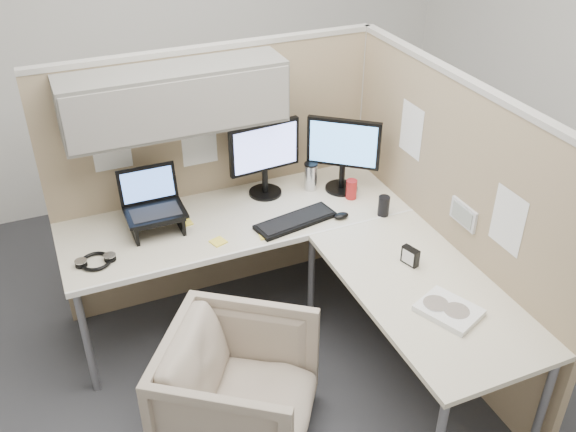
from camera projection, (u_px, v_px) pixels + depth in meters
name	position (u px, v px, depth m)	size (l,w,h in m)	color
ground	(289.00, 365.00, 3.71)	(4.50, 4.50, 0.00)	#2F3034
partition_back	(198.00, 142.00, 3.69)	(2.00, 0.36, 1.63)	tan
partition_right	(444.00, 219.00, 3.52)	(0.07, 2.03, 1.63)	tan
desk	(301.00, 252.00, 3.48)	(2.00, 1.98, 0.73)	beige
office_chair	(239.00, 385.00, 3.11)	(0.69, 0.64, 0.71)	#B2A28E
monitor_left	(265.00, 153.00, 3.77)	(0.44, 0.20, 0.47)	black
monitor_right	(343.00, 149.00, 3.82)	(0.37, 0.30, 0.47)	black
laptop_station	(154.00, 209.00, 3.53)	(0.32, 0.28, 0.34)	black
keyboard	(295.00, 221.00, 3.64)	(0.48, 0.16, 0.02)	black
mouse	(341.00, 216.00, 3.68)	(0.09, 0.06, 0.03)	black
travel_mug	(311.00, 176.00, 3.92)	(0.08, 0.08, 0.18)	silver
soda_can_green	(384.00, 206.00, 3.69)	(0.07, 0.07, 0.12)	black
soda_can_silver	(351.00, 189.00, 3.85)	(0.07, 0.07, 0.12)	#B21E1E
sticky_note_b	(266.00, 235.00, 3.53)	(0.08, 0.08, 0.01)	yellow
sticky_note_c	(185.00, 223.00, 3.64)	(0.08, 0.08, 0.01)	yellow
sticky_note_a	(218.00, 242.00, 3.48)	(0.08, 0.08, 0.01)	yellow
headphones	(96.00, 261.00, 3.31)	(0.21, 0.17, 0.03)	black
paper_stack	(449.00, 310.00, 2.98)	(0.30, 0.33, 0.03)	white
desk_clock	(410.00, 256.00, 3.29)	(0.06, 0.10, 0.10)	black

